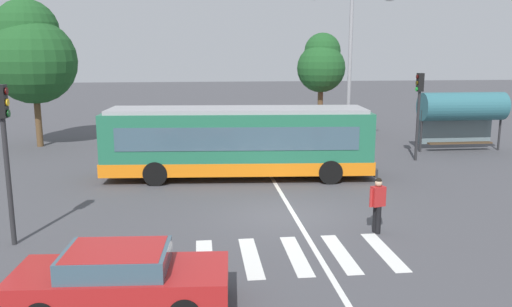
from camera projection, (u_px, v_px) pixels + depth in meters
name	position (u px, v px, depth m)	size (l,w,h in m)	color
ground_plane	(283.00, 216.00, 17.26)	(160.00, 160.00, 0.00)	#47474C
city_transit_bus	(238.00, 142.00, 22.15)	(11.68, 3.43, 3.06)	black
pedestrian_crossing_street	(378.00, 202.00, 15.45)	(0.56, 0.36, 1.72)	black
foreground_sedan	(120.00, 275.00, 10.85)	(4.61, 2.11, 1.35)	black
parked_car_white	(172.00, 128.00, 32.04)	(1.96, 4.54, 1.35)	black
parked_car_teal	(217.00, 126.00, 32.67)	(2.19, 4.64, 1.35)	black
parked_car_charcoal	(261.00, 125.00, 33.12)	(2.19, 4.64, 1.35)	black
parked_car_silver	(303.00, 126.00, 32.83)	(1.90, 4.51, 1.35)	black
parked_car_red	(339.00, 124.00, 33.66)	(1.99, 4.56, 1.35)	black
traffic_light_near_corner	(5.00, 139.00, 14.10)	(0.33, 0.32, 4.54)	#28282B
traffic_light_far_corner	(419.00, 102.00, 25.54)	(0.33, 0.32, 4.38)	#28282B
bus_stop_shelter	(462.00, 107.00, 28.11)	(4.68, 1.54, 3.25)	#28282B
twin_arm_street_lamp	(350.00, 55.00, 27.29)	(4.63, 0.32, 8.41)	#939399
background_tree_left	(31.00, 53.00, 29.01)	(4.78, 4.78, 8.35)	brown
background_tree_right	(321.00, 63.00, 34.63)	(3.24, 3.24, 6.68)	brown
crosswalk_painted_stripes	(274.00, 256.00, 13.81)	(6.61, 2.81, 0.01)	silver
lane_center_line	(284.00, 199.00, 19.25)	(0.16, 24.00, 0.01)	silver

